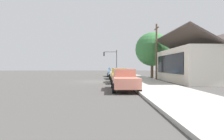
# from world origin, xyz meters

# --- Properties ---
(ground_plane) EXTENTS (120.00, 120.00, 0.00)m
(ground_plane) POSITION_xyz_m (0.00, 0.00, 0.00)
(ground_plane) COLOR #4C4947
(sidewalk_curb) EXTENTS (60.00, 4.20, 0.16)m
(sidewalk_curb) POSITION_xyz_m (0.00, 5.60, 0.08)
(sidewalk_curb) COLOR #B2AFA8
(sidewalk_curb) RESTS_ON ground
(car_skyblue) EXTENTS (4.68, 2.08, 1.59)m
(car_skyblue) POSITION_xyz_m (-10.77, 2.63, 0.81)
(car_skyblue) COLOR #8CB7E0
(car_skyblue) RESTS_ON ground
(car_ivory) EXTENTS (4.33, 1.99, 1.59)m
(car_ivory) POSITION_xyz_m (-4.18, 2.83, 0.81)
(car_ivory) COLOR silver
(car_ivory) RESTS_ON ground
(car_mustard) EXTENTS (4.64, 1.95, 1.59)m
(car_mustard) POSITION_xyz_m (1.68, 2.85, 0.81)
(car_mustard) COLOR gold
(car_mustard) RESTS_ON ground
(car_coral) EXTENTS (4.69, 1.95, 1.59)m
(car_coral) POSITION_xyz_m (7.91, 2.79, 0.81)
(car_coral) COLOR #EA8C75
(car_coral) RESTS_ON ground
(storefront_building) EXTENTS (10.70, 6.90, 5.68)m
(storefront_building) POSITION_xyz_m (0.79, 11.98, 2.04)
(storefront_building) COLOR silver
(storefront_building) RESTS_ON ground
(shade_tree) EXTENTS (5.35, 5.35, 7.22)m
(shade_tree) POSITION_xyz_m (-7.14, 8.79, 4.54)
(shade_tree) COLOR brown
(shade_tree) RESTS_ON ground
(traffic_light_main) EXTENTS (0.37, 2.79, 5.20)m
(traffic_light_main) POSITION_xyz_m (-15.59, 2.54, 3.49)
(traffic_light_main) COLOR #383833
(traffic_light_main) RESTS_ON ground
(utility_pole_wooden) EXTENTS (1.80, 0.24, 7.50)m
(utility_pole_wooden) POSITION_xyz_m (-2.62, 8.20, 3.93)
(utility_pole_wooden) COLOR brown
(utility_pole_wooden) RESTS_ON ground
(fire_hydrant_red) EXTENTS (0.22, 0.22, 0.71)m
(fire_hydrant_red) POSITION_xyz_m (-7.45, 4.20, 0.50)
(fire_hydrant_red) COLOR red
(fire_hydrant_red) RESTS_ON sidewalk_curb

